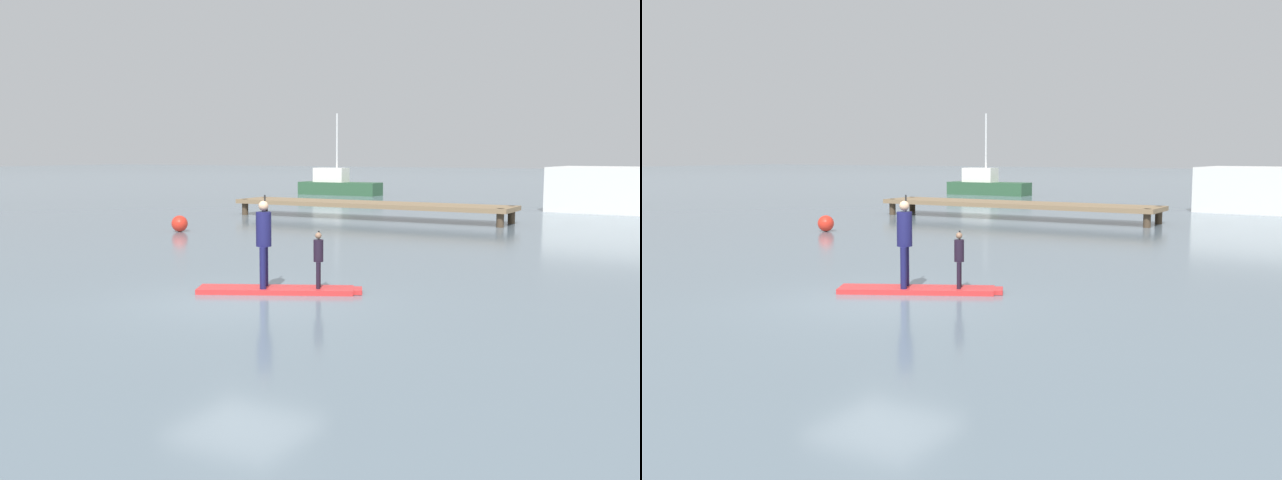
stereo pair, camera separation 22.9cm
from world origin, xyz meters
TOP-DOWN VIEW (x-y plane):
  - ground_plane at (0.00, 0.00)m, footprint 240.00×240.00m
  - paddleboard_near at (0.09, 1.13)m, footprint 3.19×1.98m
  - paddler_adult at (-0.19, 1.00)m, footprint 0.41×0.49m
  - paddler_child_solo at (0.78, 1.49)m, footprint 0.26×0.36m
  - fishing_boat_green_midground at (-14.87, 31.97)m, footprint 5.49×1.67m
  - floating_dock at (-5.41, 16.88)m, footprint 12.15×2.20m
  - mooring_buoy_mid at (-9.08, 9.05)m, footprint 0.57×0.57m

SIDE VIEW (x-z plane):
  - ground_plane at x=0.00m, z-range 0.00..0.00m
  - paddleboard_near at x=0.09m, z-range 0.00..0.10m
  - mooring_buoy_mid at x=-9.08m, z-range 0.00..0.57m
  - floating_dock at x=-5.41m, z-range 0.25..0.95m
  - fishing_boat_green_midground at x=-14.87m, z-range -2.01..3.29m
  - paddler_child_solo at x=0.78m, z-range 0.16..1.28m
  - paddler_adult at x=-0.19m, z-range 0.18..2.01m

